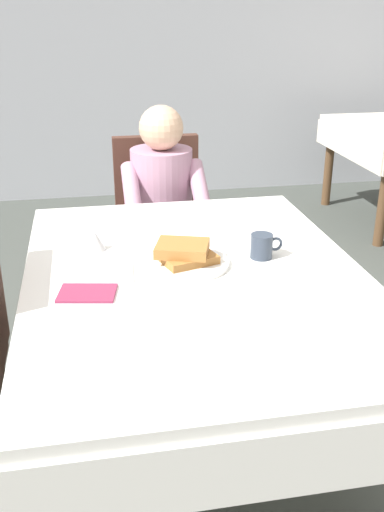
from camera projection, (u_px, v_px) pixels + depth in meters
ground_plane at (195, 451)px, 2.19m from camera, size 14.00×14.00×0.00m
dining_table_main at (196, 296)px, 1.93m from camera, size 1.12×1.52×0.74m
chair_diner at (159, 216)px, 3.04m from camera, size 0.44×0.45×0.93m
diner_person at (163, 200)px, 2.85m from camera, size 0.40×0.43×1.12m
plate_breakfast at (187, 263)px, 1.94m from camera, size 0.28×0.28×0.02m
breakfast_stack at (185, 252)px, 1.93m from camera, size 0.22×0.19×0.06m
cup_coffee at (262, 246)px, 1.99m from camera, size 0.11×0.08×0.08m
syrup_pitcher at (94, 240)px, 2.06m from camera, size 0.08×0.08×0.07m
fork_left_of_plate at (131, 271)px, 1.90m from camera, size 0.03×0.18×0.00m
knife_right_of_plate at (244, 263)px, 1.96m from camera, size 0.03×0.20×0.00m
spoon_near_edge at (220, 313)px, 1.64m from camera, size 0.15×0.05×0.00m
napkin_folded at (87, 293)px, 1.75m from camera, size 0.19×0.15×0.01m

